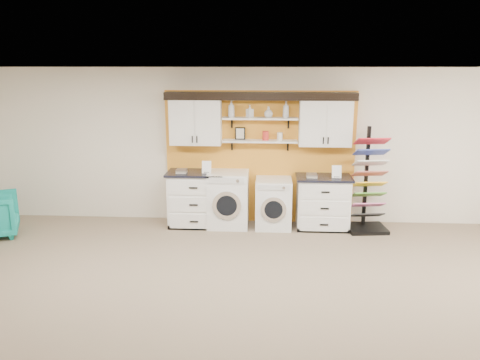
# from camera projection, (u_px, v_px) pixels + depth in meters

# --- Properties ---
(floor) EXTENTS (10.00, 10.00, 0.00)m
(floor) POSITION_uv_depth(u_px,v_px,m) (252.00, 343.00, 4.94)
(floor) COLOR #7E6C55
(floor) RESTS_ON ground
(ceiling) EXTENTS (10.00, 10.00, 0.00)m
(ceiling) POSITION_uv_depth(u_px,v_px,m) (254.00, 71.00, 4.25)
(ceiling) COLOR white
(ceiling) RESTS_ON wall_back
(wall_back) EXTENTS (10.00, 0.00, 10.00)m
(wall_back) POSITION_uv_depth(u_px,v_px,m) (260.00, 146.00, 8.47)
(wall_back) COLOR silver
(wall_back) RESTS_ON floor
(accent_panel) EXTENTS (3.40, 0.07, 2.40)m
(accent_panel) POSITION_uv_depth(u_px,v_px,m) (260.00, 158.00, 8.48)
(accent_panel) COLOR orange
(accent_panel) RESTS_ON wall_back
(upper_cabinet_left) EXTENTS (0.90, 0.35, 0.84)m
(upper_cabinet_left) POSITION_uv_depth(u_px,v_px,m) (196.00, 121.00, 8.22)
(upper_cabinet_left) COLOR white
(upper_cabinet_left) RESTS_ON wall_back
(upper_cabinet_right) EXTENTS (0.90, 0.35, 0.84)m
(upper_cabinet_right) POSITION_uv_depth(u_px,v_px,m) (325.00, 122.00, 8.09)
(upper_cabinet_right) COLOR white
(upper_cabinet_right) RESTS_ON wall_back
(shelf_lower) EXTENTS (1.32, 0.28, 0.03)m
(shelf_lower) POSITION_uv_depth(u_px,v_px,m) (260.00, 141.00, 8.24)
(shelf_lower) COLOR white
(shelf_lower) RESTS_ON wall_back
(shelf_upper) EXTENTS (1.32, 0.28, 0.03)m
(shelf_upper) POSITION_uv_depth(u_px,v_px,m) (260.00, 118.00, 8.15)
(shelf_upper) COLOR white
(shelf_upper) RESTS_ON wall_back
(crown_molding) EXTENTS (3.30, 0.41, 0.13)m
(crown_molding) POSITION_uv_depth(u_px,v_px,m) (260.00, 95.00, 8.06)
(crown_molding) COLOR black
(crown_molding) RESTS_ON wall_back
(picture_frame) EXTENTS (0.18, 0.02, 0.22)m
(picture_frame) POSITION_uv_depth(u_px,v_px,m) (240.00, 133.00, 8.28)
(picture_frame) COLOR black
(picture_frame) RESTS_ON shelf_lower
(canister_red) EXTENTS (0.11, 0.11, 0.16)m
(canister_red) POSITION_uv_depth(u_px,v_px,m) (266.00, 136.00, 8.21)
(canister_red) COLOR red
(canister_red) RESTS_ON shelf_lower
(canister_cream) EXTENTS (0.10, 0.10, 0.14)m
(canister_cream) POSITION_uv_depth(u_px,v_px,m) (280.00, 136.00, 8.20)
(canister_cream) COLOR silver
(canister_cream) RESTS_ON shelf_lower
(base_cabinet_left) EXTENTS (1.02, 0.66, 0.99)m
(base_cabinet_left) POSITION_uv_depth(u_px,v_px,m) (196.00, 199.00, 8.41)
(base_cabinet_left) COLOR white
(base_cabinet_left) RESTS_ON floor
(base_cabinet_right) EXTENTS (0.96, 0.66, 0.94)m
(base_cabinet_right) POSITION_uv_depth(u_px,v_px,m) (323.00, 202.00, 8.28)
(base_cabinet_right) COLOR white
(base_cabinet_right) RESTS_ON floor
(washer) EXTENTS (0.71, 0.71, 1.00)m
(washer) POSITION_uv_depth(u_px,v_px,m) (228.00, 199.00, 8.37)
(washer) COLOR white
(washer) RESTS_ON floor
(dryer) EXTENTS (0.63, 0.71, 0.88)m
(dryer) POSITION_uv_depth(u_px,v_px,m) (273.00, 203.00, 8.34)
(dryer) COLOR white
(dryer) RESTS_ON floor
(sample_rack) EXTENTS (0.72, 0.62, 1.82)m
(sample_rack) POSITION_uv_depth(u_px,v_px,m) (368.00, 199.00, 8.15)
(sample_rack) COLOR black
(sample_rack) RESTS_ON floor
(soap_bottle_a) EXTENTS (0.16, 0.16, 0.30)m
(soap_bottle_a) POSITION_uv_depth(u_px,v_px,m) (231.00, 109.00, 8.13)
(soap_bottle_a) COLOR silver
(soap_bottle_a) RESTS_ON shelf_upper
(soap_bottle_b) EXTENTS (0.14, 0.14, 0.22)m
(soap_bottle_b) POSITION_uv_depth(u_px,v_px,m) (250.00, 111.00, 8.13)
(soap_bottle_b) COLOR silver
(soap_bottle_b) RESTS_ON shelf_upper
(soap_bottle_c) EXTENTS (0.21, 0.21, 0.19)m
(soap_bottle_c) POSITION_uv_depth(u_px,v_px,m) (268.00, 112.00, 8.11)
(soap_bottle_c) COLOR silver
(soap_bottle_c) RESTS_ON shelf_upper
(soap_bottle_d) EXTENTS (0.14, 0.14, 0.29)m
(soap_bottle_d) POSITION_uv_depth(u_px,v_px,m) (286.00, 109.00, 8.08)
(soap_bottle_d) COLOR silver
(soap_bottle_d) RESTS_ON shelf_upper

